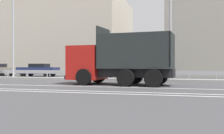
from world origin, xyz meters
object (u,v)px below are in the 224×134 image
Objects in this scene: median_road_sign at (98,64)px; parked_car_5 at (95,70)px; parked_car_6 at (146,70)px; parked_car_4 at (38,70)px; street_lamp_2 at (170,14)px; dump_truck at (108,64)px; street_lamp_1 at (12,25)px.

parked_car_5 is (-1.97, 5.16, -0.56)m from median_road_sign.
parked_car_6 is at bearing 56.81° from median_road_sign.
parked_car_4 is at bearing 149.63° from median_road_sign.
median_road_sign is 6.14m from parked_car_6.
median_road_sign is 0.51× the size of parked_car_6.
parked_car_4 is at bearing 159.91° from street_lamp_2.
dump_truck is 9.42m from parked_car_6.
dump_truck is at bearing -159.76° from parked_car_5.
median_road_sign is at bearing -29.73° from parked_car_6.
parked_car_6 is (-2.50, 5.41, -4.35)m from street_lamp_2.
street_lamp_2 is at bearing -112.38° from parked_car_4.
street_lamp_1 is at bearing -61.89° from parked_car_6.
median_road_sign reaches higher than parked_car_6.
dump_truck is 1.46× the size of parked_car_6.
street_lamp_1 is 13.96m from street_lamp_2.
parked_car_5 is (6.39, 0.26, 0.06)m from parked_car_4.
parked_car_6 is at bearing -3.06° from dump_truck.
median_road_sign is at bearing 177.10° from street_lamp_2.
parked_car_5 is at bearing 28.18° from dump_truck.
parked_car_6 is (3.35, 5.12, -0.55)m from median_road_sign.
parked_car_6 is at bearing -91.24° from parked_car_4.
parked_car_6 is (11.45, 5.26, -4.03)m from street_lamp_1.
street_lamp_2 is at bearing 28.27° from parked_car_6.
median_road_sign is 0.27× the size of street_lamp_2.
street_lamp_2 reaches higher than parked_car_5.
dump_truck is 1.68× the size of parked_car_5.
street_lamp_2 is at bearing -0.65° from street_lamp_1.
street_lamp_2 reaches higher than median_road_sign.
dump_truck is at bearing -134.67° from street_lamp_2.
parked_car_4 is (-14.22, 5.20, -4.42)m from street_lamp_2.
street_lamp_1 is 1.96× the size of parked_car_4.
dump_truck is at bearing -4.76° from parked_car_6.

